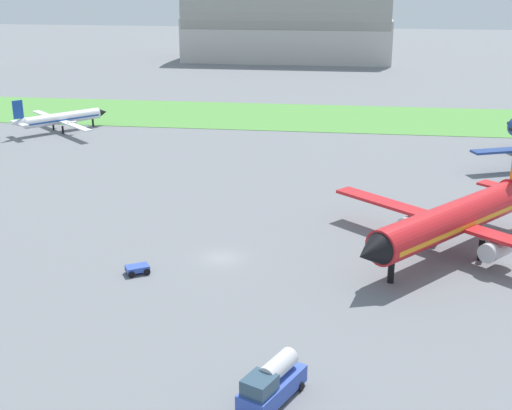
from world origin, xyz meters
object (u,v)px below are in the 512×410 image
Objects in this scene: baggage_cart_near_gate at (137,269)px; airplane_midfield_jet at (455,219)px; fuel_truck_midfield at (272,383)px; airplane_taxiing_turboprop at (60,118)px.

airplane_midfield_jet is at bearing -15.23° from baggage_cart_near_gate.
fuel_truck_midfield is (16.73, -20.84, 1.01)m from baggage_cart_near_gate.
airplane_taxiing_turboprop is at bearing 87.42° from baggage_cart_near_gate.
airplane_midfield_jet reaches higher than airplane_taxiing_turboprop.
fuel_truck_midfield is (51.09, -83.52, -1.02)m from airplane_taxiing_turboprop.
airplane_taxiing_turboprop is 71.51m from baggage_cart_near_gate.
fuel_truck_midfield is (-17.19, -30.61, -2.69)m from airplane_midfield_jet.
airplane_midfield_jet is 35.49m from baggage_cart_near_gate.
airplane_taxiing_turboprop is 97.91m from fuel_truck_midfield.
airplane_midfield_jet reaches higher than fuel_truck_midfield.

